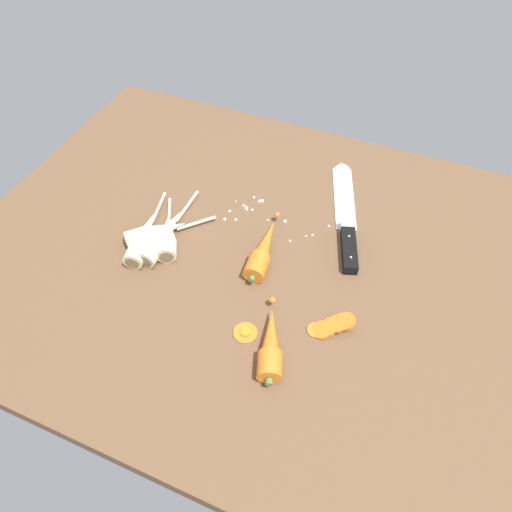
{
  "coord_description": "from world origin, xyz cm",
  "views": [
    {
      "loc": [
        22.44,
        -56.06,
        71.71
      ],
      "look_at": [
        0.0,
        -2.0,
        1.5
      ],
      "focal_mm": 32.41,
      "sensor_mm": 36.0,
      "label": 1
    }
  ],
  "objects_px": {
    "carrot_slice_stack": "(332,326)",
    "carrot_slice_stray_near": "(245,332)",
    "chefs_knife": "(345,209)",
    "parsnip_mid_left": "(156,232)",
    "whole_carrot": "(263,250)",
    "whole_carrot_second": "(271,345)",
    "parsnip_front": "(167,236)",
    "parsnip_mid_right": "(144,237)",
    "parsnip_back": "(163,236)"
  },
  "relations": [
    {
      "from": "carrot_slice_stack",
      "to": "carrot_slice_stray_near",
      "type": "bearing_deg",
      "value": -154.16
    },
    {
      "from": "chefs_knife",
      "to": "parsnip_mid_left",
      "type": "bearing_deg",
      "value": -145.88
    },
    {
      "from": "whole_carrot",
      "to": "parsnip_mid_left",
      "type": "height_order",
      "value": "whole_carrot"
    },
    {
      "from": "whole_carrot_second",
      "to": "parsnip_front",
      "type": "relative_size",
      "value": 0.97
    },
    {
      "from": "parsnip_mid_left",
      "to": "carrot_slice_stray_near",
      "type": "xyz_separation_m",
      "value": [
        0.26,
        -0.14,
        -0.02
      ]
    },
    {
      "from": "parsnip_mid_left",
      "to": "chefs_knife",
      "type": "bearing_deg",
      "value": 34.12
    },
    {
      "from": "parsnip_front",
      "to": "parsnip_mid_right",
      "type": "relative_size",
      "value": 0.79
    },
    {
      "from": "whole_carrot",
      "to": "parsnip_mid_right",
      "type": "xyz_separation_m",
      "value": [
        -0.24,
        -0.06,
        -0.0
      ]
    },
    {
      "from": "carrot_slice_stack",
      "to": "parsnip_front",
      "type": "bearing_deg",
      "value": 169.22
    },
    {
      "from": "chefs_knife",
      "to": "parsnip_front",
      "type": "relative_size",
      "value": 2.04
    },
    {
      "from": "whole_carrot",
      "to": "parsnip_front",
      "type": "height_order",
      "value": "whole_carrot"
    },
    {
      "from": "chefs_knife",
      "to": "parsnip_mid_right",
      "type": "xyz_separation_m",
      "value": [
        -0.36,
        -0.25,
        0.01
      ]
    },
    {
      "from": "chefs_knife",
      "to": "whole_carrot_second",
      "type": "bearing_deg",
      "value": -94.03
    },
    {
      "from": "chefs_knife",
      "to": "parsnip_front",
      "type": "distance_m",
      "value": 0.39
    },
    {
      "from": "whole_carrot",
      "to": "carrot_slice_stray_near",
      "type": "bearing_deg",
      "value": -77.99
    },
    {
      "from": "whole_carrot_second",
      "to": "whole_carrot",
      "type": "bearing_deg",
      "value": 115.47
    },
    {
      "from": "whole_carrot",
      "to": "whole_carrot_second",
      "type": "distance_m",
      "value": 0.21
    },
    {
      "from": "parsnip_back",
      "to": "carrot_slice_stray_near",
      "type": "height_order",
      "value": "parsnip_back"
    },
    {
      "from": "parsnip_mid_left",
      "to": "carrot_slice_stack",
      "type": "height_order",
      "value": "parsnip_mid_left"
    },
    {
      "from": "parsnip_mid_left",
      "to": "parsnip_mid_right",
      "type": "distance_m",
      "value": 0.03
    },
    {
      "from": "parsnip_mid_right",
      "to": "carrot_slice_stray_near",
      "type": "relative_size",
      "value": 4.95
    },
    {
      "from": "parsnip_mid_right",
      "to": "parsnip_back",
      "type": "relative_size",
      "value": 0.93
    },
    {
      "from": "whole_carrot_second",
      "to": "parsnip_mid_left",
      "type": "height_order",
      "value": "whole_carrot_second"
    },
    {
      "from": "parsnip_back",
      "to": "carrot_slice_stray_near",
      "type": "bearing_deg",
      "value": -29.32
    },
    {
      "from": "carrot_slice_stray_near",
      "to": "carrot_slice_stack",
      "type": "bearing_deg",
      "value": 25.84
    },
    {
      "from": "parsnip_front",
      "to": "parsnip_mid_right",
      "type": "xyz_separation_m",
      "value": [
        -0.04,
        -0.02,
        -0.0
      ]
    },
    {
      "from": "chefs_knife",
      "to": "parsnip_back",
      "type": "relative_size",
      "value": 1.49
    },
    {
      "from": "parsnip_front",
      "to": "carrot_slice_stray_near",
      "type": "relative_size",
      "value": 3.89
    },
    {
      "from": "whole_carrot_second",
      "to": "parsnip_mid_right",
      "type": "height_order",
      "value": "whole_carrot_second"
    },
    {
      "from": "chefs_knife",
      "to": "parsnip_mid_left",
      "type": "xyz_separation_m",
      "value": [
        -0.34,
        -0.23,
        0.01
      ]
    },
    {
      "from": "parsnip_mid_left",
      "to": "carrot_slice_stray_near",
      "type": "height_order",
      "value": "parsnip_mid_left"
    },
    {
      "from": "parsnip_mid_left",
      "to": "parsnip_back",
      "type": "bearing_deg",
      "value": -5.36
    },
    {
      "from": "whole_carrot_second",
      "to": "parsnip_back",
      "type": "relative_size",
      "value": 0.71
    },
    {
      "from": "parsnip_front",
      "to": "parsnip_mid_right",
      "type": "height_order",
      "value": "same"
    },
    {
      "from": "parsnip_front",
      "to": "carrot_slice_stray_near",
      "type": "xyz_separation_m",
      "value": [
        0.23,
        -0.14,
        -0.02
      ]
    },
    {
      "from": "whole_carrot",
      "to": "whole_carrot_second",
      "type": "relative_size",
      "value": 1.16
    },
    {
      "from": "whole_carrot",
      "to": "parsnip_mid_left",
      "type": "distance_m",
      "value": 0.23
    },
    {
      "from": "parsnip_mid_right",
      "to": "parsnip_back",
      "type": "distance_m",
      "value": 0.04
    },
    {
      "from": "parsnip_front",
      "to": "parsnip_mid_left",
      "type": "height_order",
      "value": "same"
    },
    {
      "from": "chefs_knife",
      "to": "parsnip_mid_right",
      "type": "distance_m",
      "value": 0.44
    },
    {
      "from": "chefs_knife",
      "to": "parsnip_mid_left",
      "type": "distance_m",
      "value": 0.41
    },
    {
      "from": "parsnip_back",
      "to": "whole_carrot",
      "type": "bearing_deg",
      "value": 11.34
    },
    {
      "from": "whole_carrot_second",
      "to": "parsnip_front",
      "type": "height_order",
      "value": "whole_carrot_second"
    },
    {
      "from": "whole_carrot",
      "to": "parsnip_back",
      "type": "xyz_separation_m",
      "value": [
        -0.2,
        -0.04,
        -0.0
      ]
    },
    {
      "from": "whole_carrot",
      "to": "parsnip_back",
      "type": "bearing_deg",
      "value": -168.66
    },
    {
      "from": "carrot_slice_stray_near",
      "to": "parsnip_front",
      "type": "bearing_deg",
      "value": 149.41
    },
    {
      "from": "whole_carrot_second",
      "to": "carrot_slice_stray_near",
      "type": "relative_size",
      "value": 3.79
    },
    {
      "from": "parsnip_back",
      "to": "carrot_slice_stray_near",
      "type": "xyz_separation_m",
      "value": [
        0.24,
        -0.13,
        -0.02
      ]
    },
    {
      "from": "whole_carrot_second",
      "to": "parsnip_front",
      "type": "xyz_separation_m",
      "value": [
        -0.29,
        0.15,
        -0.0
      ]
    },
    {
      "from": "parsnip_mid_left",
      "to": "carrot_slice_stray_near",
      "type": "distance_m",
      "value": 0.29
    }
  ]
}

